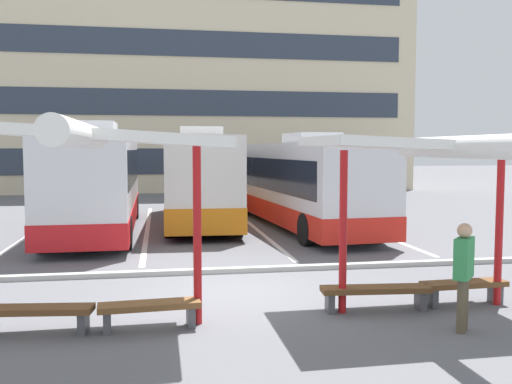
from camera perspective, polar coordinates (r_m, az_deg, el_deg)
The scene contains 17 objects.
ground_plane at distance 11.84m, azimuth -2.10°, elevation -10.02°, with size 160.00×160.00×0.00m, color slate.
terminal_building at distance 45.51m, azimuth -7.89°, elevation 12.84°, with size 32.73×14.59×22.07m.
coach_bus_0 at distance 20.59m, azimuth -15.79°, elevation 1.01°, with size 2.74×10.82×3.82m.
coach_bus_1 at distance 22.52m, azimuth -5.69°, elevation 1.28°, with size 2.95×10.53×3.74m.
coach_bus_2 at distance 21.61m, azimuth 4.25°, elevation 0.84°, with size 3.49×12.14×3.50m.
lane_stripe_0 at distance 21.76m, azimuth -21.39°, elevation -3.69°, with size 0.16×14.00×0.01m, color white.
lane_stripe_1 at distance 21.32m, azimuth -10.90°, elevation -3.63°, with size 0.16×14.00×0.01m, color white.
lane_stripe_2 at distance 21.60m, azimuth -0.34°, elevation -3.44°, with size 0.16×14.00×0.01m, color white.
lane_stripe_3 at distance 22.57m, azimuth 9.62°, elevation -3.16°, with size 0.16×14.00×0.01m, color white.
waiting_shelter_0 at distance 9.17m, azimuth -16.60°, elevation 5.06°, with size 4.40×4.51×3.38m.
bench_0 at distance 9.81m, azimuth -21.48°, elevation -11.34°, with size 1.87×0.63×0.45m.
bench_1 at distance 9.55m, azimuth -10.69°, elevation -11.56°, with size 1.67×0.53×0.45m.
waiting_shelter_1 at distance 10.46m, azimuth 17.33°, elevation 4.06°, with size 4.06×4.58×3.17m.
bench_2 at distance 10.64m, azimuth 11.98°, elevation -9.87°, with size 2.01×0.59×0.45m.
bench_3 at distance 11.50m, azimuth 20.24°, elevation -9.01°, with size 1.67×0.49×0.45m.
platform_kerb at distance 13.56m, azimuth -3.12°, elevation -7.91°, with size 44.00×0.24×0.12m, color #ADADA8.
waiting_passenger_0 at distance 9.71m, azimuth 20.23°, elevation -7.25°, with size 0.51×0.52×1.76m.
Camera 1 is at (-1.52, -11.37, 2.95)m, focal length 39.62 mm.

